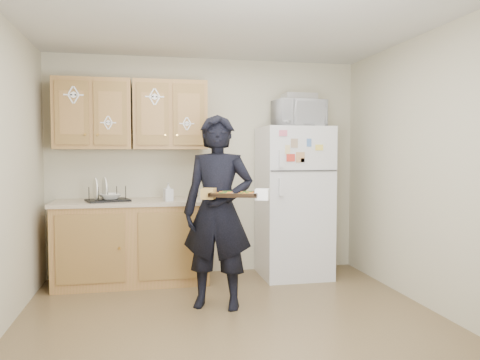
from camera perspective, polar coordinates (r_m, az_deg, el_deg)
name	(u,v)px	position (r m, az deg, el deg)	size (l,w,h in m)	color
floor	(236,327)	(3.98, -0.53, -17.44)	(3.60, 3.60, 0.00)	brown
ceiling	(235,13)	(3.88, -0.56, 19.67)	(3.60, 3.60, 0.00)	beige
wall_back	(207,167)	(5.50, -4.10, 1.65)	(3.60, 0.04, 2.50)	#BCB598
wall_front	(317,191)	(1.99, 9.32, -1.30)	(3.60, 0.04, 2.50)	#BCB598
wall_right	(438,171)	(4.43, 22.98, 1.00)	(0.04, 3.60, 2.50)	#BCB598
refrigerator	(294,202)	(5.37, 6.55, -2.68)	(0.75, 0.70, 1.70)	silver
base_cabinet	(133,244)	(5.23, -12.97, -7.57)	(1.60, 0.60, 0.86)	olive
countertop	(132,202)	(5.16, -13.03, -2.65)	(1.64, 0.64, 0.04)	#C5AF98
upper_cab_left	(93,114)	(5.31, -17.48, 7.66)	(0.80, 0.33, 0.75)	olive
upper_cab_right	(170,115)	(5.29, -8.53, 7.79)	(0.80, 0.33, 0.75)	olive
cereal_box	(327,255)	(5.88, 10.61, -9.01)	(0.20, 0.07, 0.32)	#C89046
person	(218,212)	(4.25, -2.71, -3.90)	(0.64, 0.42, 1.75)	black
baking_tray	(235,195)	(3.97, -0.60, -1.86)	(0.40, 0.30, 0.04)	black
pizza_front_left	(223,194)	(3.92, -2.12, -1.69)	(0.13, 0.13, 0.02)	orange
pizza_front_right	(245,194)	(3.89, 0.60, -1.73)	(0.13, 0.13, 0.02)	orange
pizza_back_left	(226,192)	(4.05, -1.75, -1.53)	(0.13, 0.13, 0.02)	orange
pizza_back_right	(247,193)	(4.02, 0.88, -1.56)	(0.13, 0.13, 0.02)	orange
microwave	(299,114)	(5.33, 7.17, 8.03)	(0.54, 0.37, 0.30)	silver
foil_pan	(299,97)	(5.38, 7.20, 9.99)	(0.36, 0.25, 0.08)	silver
dish_rack	(108,193)	(5.13, -15.83, -1.55)	(0.42, 0.32, 0.17)	black
bowl	(110,196)	(5.13, -15.57, -1.93)	(0.24, 0.24, 0.06)	white
soap_bottle	(168,192)	(5.01, -8.75, -1.43)	(0.09, 0.09, 0.20)	silver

